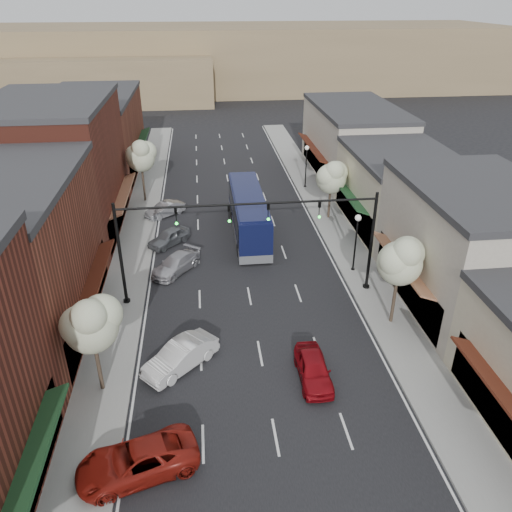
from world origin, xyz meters
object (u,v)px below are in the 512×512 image
object	(u,v)px
tree_right_far	(332,176)
tree_left_near	(91,323)
signal_mast_left	(158,238)
tree_left_far	(141,155)
lamp_post_near	(356,234)
lamp_post_far	(306,160)
signal_mast_right	(337,229)
parked_car_e	(165,209)
parked_car_b	(181,356)
red_hatchback	(313,369)
parked_car_c	(176,264)
parked_car_a	(137,460)
parked_car_d	(169,237)
coach_bus	(248,213)
tree_right_near	(401,259)

from	to	relation	value
tree_right_far	tree_left_near	xyz separation A→B (m)	(-16.60, -20.00, 0.23)
signal_mast_left	tree_left_far	world-z (taller)	signal_mast_left
lamp_post_near	lamp_post_far	distance (m)	17.50
signal_mast_right	parked_car_e	xyz separation A→B (m)	(-11.82, 14.27, -4.00)
parked_car_b	lamp_post_far	bearing A→B (deg)	112.18
red_hatchback	parked_car_e	xyz separation A→B (m)	(-8.71, 22.64, -0.06)
tree_left_near	lamp_post_far	distance (m)	32.35
tree_right_far	parked_car_e	distance (m)	15.11
parked_car_c	parked_car_a	bearing A→B (deg)	-56.62
tree_left_far	parked_car_b	distance (m)	25.20
parked_car_d	coach_bus	bearing A→B (deg)	55.97
lamp_post_far	tree_left_near	bearing A→B (deg)	-119.78
tree_left_near	signal_mast_left	bearing A→B (deg)	71.90
lamp_post_far	red_hatchback	bearing A→B (deg)	-100.57
parked_car_c	tree_right_near	bearing A→B (deg)	6.07
lamp_post_near	tree_left_far	bearing A→B (deg)	136.11
signal_mast_right	signal_mast_left	size ratio (longest dim) A/B	1.00
lamp_post_near	tree_right_near	bearing A→B (deg)	-85.23
coach_bus	red_hatchback	bearing A→B (deg)	-85.05
signal_mast_left	coach_bus	bearing A→B (deg)	56.24
signal_mast_right	tree_right_far	bearing A→B (deg)	77.15
parked_car_b	parked_car_e	distance (m)	21.00
parked_car_c	lamp_post_far	bearing A→B (deg)	88.66
tree_right_far	tree_left_far	world-z (taller)	tree_left_far
lamp_post_far	signal_mast_right	bearing A→B (deg)	-96.22
signal_mast_right	signal_mast_left	xyz separation A→B (m)	(-11.24, 0.00, 0.00)
coach_bus	parked_car_b	xyz separation A→B (m)	(-5.27, -16.42, -1.11)
signal_mast_right	coach_bus	xyz separation A→B (m)	(-4.71, 9.77, -2.78)
signal_mast_left	coach_bus	distance (m)	12.08
tree_left_far	parked_car_d	bearing A→B (deg)	-74.48
parked_car_a	tree_left_far	bearing A→B (deg)	167.72
tree_left_far	parked_car_b	bearing A→B (deg)	-81.00
tree_left_far	lamp_post_near	bearing A→B (deg)	-43.89
parked_car_a	parked_car_b	distance (m)	6.76
signal_mast_right	parked_car_a	xyz separation A→B (m)	(-11.63, -13.20, -3.92)
lamp_post_far	parked_car_b	bearing A→B (deg)	-114.53
signal_mast_left	tree_right_near	distance (m)	14.55
lamp_post_near	tree_right_far	bearing A→B (deg)	86.69
parked_car_b	parked_car_d	size ratio (longest dim) A/B	1.18
parked_car_d	lamp_post_near	bearing A→B (deg)	20.30
parked_car_b	parked_car_a	bearing A→B (deg)	-57.41
tree_left_far	red_hatchback	bearing A→B (deg)	-67.76
red_hatchback	tree_right_near	bearing A→B (deg)	36.85
parked_car_d	parked_car_e	world-z (taller)	parked_car_d
tree_right_near	lamp_post_near	world-z (taller)	tree_right_near
tree_right_far	parked_car_d	world-z (taller)	tree_right_far
red_hatchback	parked_car_d	distance (m)	18.62
tree_left_far	red_hatchback	world-z (taller)	tree_left_far
tree_right_far	parked_car_e	world-z (taller)	tree_right_far
tree_left_near	tree_left_far	world-z (taller)	tree_left_far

